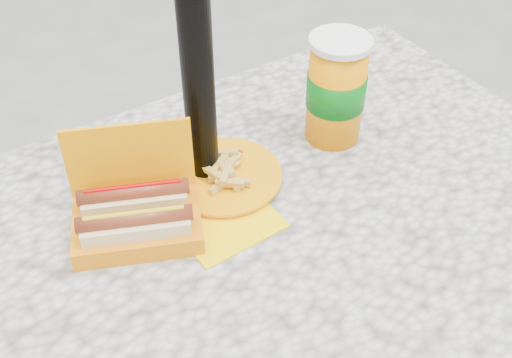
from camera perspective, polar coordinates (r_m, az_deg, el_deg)
picnic_table at (r=1.07m, az=-0.08°, el=-8.77°), size 1.20×0.80×0.75m
hotdog_box at (r=0.98m, az=-10.61°, el=-3.15°), size 0.23×0.20×0.16m
fries_plate at (r=1.06m, az=-2.97°, el=0.09°), size 0.23×0.26×0.04m
soda_cup at (r=1.12m, az=7.13°, el=7.90°), size 0.10×0.10×0.20m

